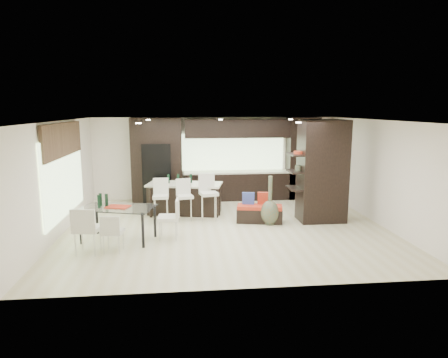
{
  "coord_description": "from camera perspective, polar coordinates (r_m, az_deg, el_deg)",
  "views": [
    {
      "loc": [
        -1.07,
        -9.71,
        3.0
      ],
      "look_at": [
        0.0,
        0.6,
        1.15
      ],
      "focal_mm": 32.0,
      "sensor_mm": 36.0,
      "label": 1
    }
  ],
  "objects": [
    {
      "name": "ground",
      "position": [
        10.22,
        0.35,
        -6.95
      ],
      "size": [
        8.0,
        8.0,
        0.0
      ],
      "primitive_type": "plane",
      "color": "beige",
      "rests_on": "ground"
    },
    {
      "name": "floor_vase",
      "position": [
        10.39,
        6.59,
        -3.07
      ],
      "size": [
        0.5,
        0.5,
        1.28
      ],
      "primitive_type": null,
      "rotation": [
        0.0,
        0.0,
        -0.07
      ],
      "color": "#49513A",
      "rests_on": "ground"
    },
    {
      "name": "bench",
      "position": [
        10.67,
        5.09,
        -4.97
      ],
      "size": [
        1.26,
        0.69,
        0.46
      ],
      "primitive_type": "cube",
      "rotation": [
        0.0,
        0.0,
        -0.2
      ],
      "color": "black",
      "rests_on": "ground"
    },
    {
      "name": "left_wall",
      "position": [
        10.28,
        -22.4,
        0.11
      ],
      "size": [
        0.02,
        7.0,
        2.7
      ],
      "primitive_type": "cube",
      "color": "white",
      "rests_on": "ground"
    },
    {
      "name": "refrigerator",
      "position": [
        13.02,
        -9.51,
        0.91
      ],
      "size": [
        0.9,
        0.68,
        1.9
      ],
      "primitive_type": "cube",
      "color": "black",
      "rests_on": "ground"
    },
    {
      "name": "partition_column",
      "position": [
        10.88,
        13.86,
        1.1
      ],
      "size": [
        1.2,
        0.8,
        2.7
      ],
      "primitive_type": "cube",
      "color": "black",
      "rests_on": "ground"
    },
    {
      "name": "dining_table",
      "position": [
        9.48,
        -14.82,
        -6.2
      ],
      "size": [
        1.81,
        1.33,
        0.78
      ],
      "primitive_type": "cube",
      "rotation": [
        0.0,
        0.0,
        -0.28
      ],
      "color": "white",
      "rests_on": "ground"
    },
    {
      "name": "chair_end",
      "position": [
        9.36,
        -7.97,
        -5.9
      ],
      "size": [
        0.49,
        0.49,
        0.87
      ],
      "primitive_type": "cube",
      "rotation": [
        0.0,
        0.0,
        1.52
      ],
      "color": "silver",
      "rests_on": "ground"
    },
    {
      "name": "ceiling",
      "position": [
        9.78,
        0.37,
        8.36
      ],
      "size": [
        8.0,
        7.0,
        0.02
      ],
      "primitive_type": "cube",
      "color": "white",
      "rests_on": "ground"
    },
    {
      "name": "back_cabinetry",
      "position": [
        13.08,
        1.01,
        2.87
      ],
      "size": [
        6.8,
        0.68,
        2.7
      ],
      "primitive_type": "cube",
      "color": "black",
      "rests_on": "ground"
    },
    {
      "name": "stool_mid",
      "position": [
        10.81,
        -5.59,
        -3.57
      ],
      "size": [
        0.48,
        0.48,
        0.9
      ],
      "primitive_type": "cube",
      "rotation": [
        0.0,
        0.0,
        0.23
      ],
      "color": "silver",
      "rests_on": "ground"
    },
    {
      "name": "chair_near",
      "position": [
        8.78,
        -15.55,
        -7.62
      ],
      "size": [
        0.46,
        0.46,
        0.76
      ],
      "primitive_type": "cube",
      "rotation": [
        0.0,
        0.0,
        -0.12
      ],
      "color": "silver",
      "rests_on": "ground"
    },
    {
      "name": "window_left",
      "position": [
        10.45,
        -21.89,
        0.3
      ],
      "size": [
        0.04,
        3.2,
        1.9
      ],
      "primitive_type": "cube",
      "color": "#B2D199",
      "rests_on": "left_wall"
    },
    {
      "name": "stone_accent",
      "position": [
        10.34,
        -22.06,
        5.23
      ],
      "size": [
        0.08,
        3.0,
        0.8
      ],
      "primitive_type": "cube",
      "color": "brown",
      "rests_on": "left_wall"
    },
    {
      "name": "chair_far",
      "position": [
        8.82,
        -18.9,
        -7.17
      ],
      "size": [
        0.55,
        0.55,
        0.92
      ],
      "primitive_type": "cube",
      "rotation": [
        0.0,
        0.0,
        -0.11
      ],
      "color": "silver",
      "rests_on": "ground"
    },
    {
      "name": "right_wall",
      "position": [
        11.08,
        21.39,
        0.85
      ],
      "size": [
        0.02,
        7.0,
        2.7
      ],
      "primitive_type": "cube",
      "color": "white",
      "rests_on": "ground"
    },
    {
      "name": "stool_left",
      "position": [
        10.82,
        -9.0,
        -3.58
      ],
      "size": [
        0.41,
        0.41,
        0.92
      ],
      "primitive_type": "cube",
      "rotation": [
        0.0,
        0.0,
        -0.0
      ],
      "color": "silver",
      "rests_on": "ground"
    },
    {
      "name": "back_wall",
      "position": [
        13.36,
        -1.29,
        3.01
      ],
      "size": [
        8.0,
        0.02,
        2.7
      ],
      "primitive_type": "cube",
      "color": "white",
      "rests_on": "ground"
    },
    {
      "name": "window_back",
      "position": [
        13.36,
        1.29,
        3.88
      ],
      "size": [
        3.4,
        0.04,
        1.2
      ],
      "primitive_type": "cube",
      "color": "#B2D199",
      "rests_on": "back_wall"
    },
    {
      "name": "ceiling_spots",
      "position": [
        10.02,
        0.21,
        8.29
      ],
      "size": [
        4.0,
        3.0,
        0.02
      ],
      "primitive_type": "cube",
      "color": "white",
      "rests_on": "ceiling"
    },
    {
      "name": "kitchen_island",
      "position": [
        11.54,
        -5.62,
        -2.78
      ],
      "size": [
        2.23,
        1.32,
        0.87
      ],
      "primitive_type": "cube",
      "rotation": [
        0.0,
        0.0,
        -0.21
      ],
      "color": "black",
      "rests_on": "ground"
    },
    {
      "name": "stool_right",
      "position": [
        10.79,
        -2.19,
        -3.27
      ],
      "size": [
        0.53,
        0.53,
        1.0
      ],
      "primitive_type": "cube",
      "rotation": [
        0.0,
        0.0,
        0.23
      ],
      "color": "silver",
      "rests_on": "ground"
    }
  ]
}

